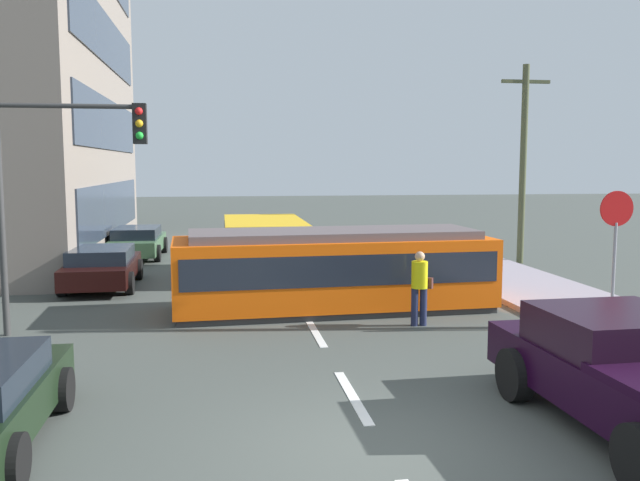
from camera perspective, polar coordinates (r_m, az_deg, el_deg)
ground_plane at (r=18.26m, az=-2.19°, el=-4.81°), size 120.00×120.00×0.00m
sidewalk_curb_right at (r=16.73m, az=23.48°, el=-6.15°), size 3.20×36.00×0.14m
lane_stripe_1 at (r=10.61m, az=2.79°, el=-13.15°), size 0.16×2.40×0.01m
lane_stripe_2 at (r=14.39m, az=-0.39°, el=-7.87°), size 0.16×2.40×0.01m
lane_stripe_3 at (r=22.40m, az=-3.41°, el=-2.71°), size 0.16×2.40×0.01m
lane_stripe_4 at (r=28.32m, az=-4.51°, el=-0.79°), size 0.16×2.40×0.01m
streetcar_tram at (r=16.45m, az=1.15°, el=-2.42°), size 7.87×2.88×1.99m
city_bus at (r=21.64m, az=-4.80°, el=-0.28°), size 2.56×5.09×1.81m
pedestrian_crossing at (r=14.99m, az=8.51°, el=-3.69°), size 0.51×0.36×1.67m
pickup_truck_parked at (r=9.93m, az=25.47°, el=-10.36°), size 2.37×5.05×1.55m
parked_sedan_mid at (r=20.48m, az=-18.11°, el=-2.13°), size 2.06×4.20×1.19m
parked_sedan_far at (r=26.78m, az=-15.33°, el=-0.09°), size 2.03×4.41×1.19m
stop_sign at (r=15.67m, az=23.95°, el=0.88°), size 0.76×0.07×2.88m
traffic_light_mast at (r=14.90m, az=-21.32°, el=5.79°), size 3.05×0.33×4.98m
utility_pole_mid at (r=25.25m, az=16.97°, el=6.56°), size 1.80×0.24×7.12m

